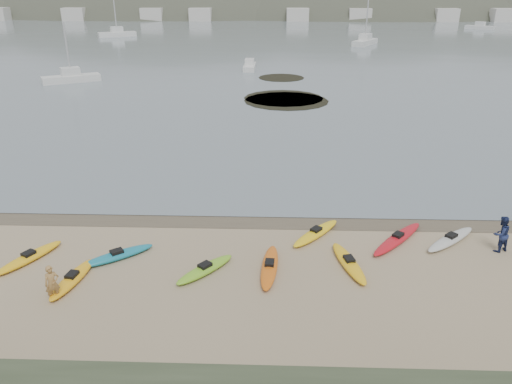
{
  "coord_description": "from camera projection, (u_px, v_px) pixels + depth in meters",
  "views": [
    {
      "loc": [
        0.85,
        -24.36,
        11.81
      ],
      "look_at": [
        0.0,
        0.0,
        1.5
      ],
      "focal_mm": 35.0,
      "sensor_mm": 36.0,
      "label": 1
    }
  ],
  "objects": [
    {
      "name": "far_town",
      "position": [
        290.0,
        15.0,
        159.55
      ],
      "size": [
        199.0,
        5.0,
        4.0
      ],
      "color": "beige",
      "rests_on": "ground"
    },
    {
      "name": "person_east",
      "position": [
        501.0,
        234.0,
        23.35
      ],
      "size": [
        1.06,
        0.96,
        1.79
      ],
      "primitive_type": "imported",
      "rotation": [
        0.0,
        0.0,
        3.52
      ],
      "color": "navy",
      "rests_on": "ground"
    },
    {
      "name": "person_west",
      "position": [
        52.0,
        283.0,
        19.73
      ],
      "size": [
        0.68,
        0.63,
        1.56
      ],
      "primitive_type": "imported",
      "rotation": [
        0.0,
        0.0,
        0.61
      ],
      "color": "#AD7F45",
      "rests_on": "ground"
    },
    {
      "name": "water",
      "position": [
        273.0,
        3.0,
        303.19
      ],
      "size": [
        1200.0,
        1200.0,
        0.0
      ],
      "primitive_type": "plane",
      "color": "slate",
      "rests_on": "ground"
    },
    {
      "name": "moored_boats",
      "position": [
        276.0,
        41.0,
        102.03
      ],
      "size": [
        99.14,
        84.74,
        1.19
      ],
      "color": "silver",
      "rests_on": "ground"
    },
    {
      "name": "far_hills",
      "position": [
        365.0,
        53.0,
        210.54
      ],
      "size": [
        550.0,
        135.0,
        80.0
      ],
      "color": "#384235",
      "rests_on": "ground"
    },
    {
      "name": "ground",
      "position": [
        256.0,
        217.0,
        27.05
      ],
      "size": [
        600.0,
        600.0,
        0.0
      ],
      "primitive_type": "plane",
      "color": "tan",
      "rests_on": "ground"
    },
    {
      "name": "wet_sand",
      "position": [
        256.0,
        220.0,
        26.77
      ],
      "size": [
        60.0,
        60.0,
        0.0
      ],
      "primitive_type": "plane",
      "color": "brown",
      "rests_on": "ground"
    },
    {
      "name": "kelp_mats",
      "position": [
        284.0,
        95.0,
        56.17
      ],
      "size": [
        9.13,
        21.42,
        0.04
      ],
      "color": "black",
      "rests_on": "water"
    },
    {
      "name": "kayaks",
      "position": [
        259.0,
        254.0,
        23.08
      ],
      "size": [
        22.65,
        7.95,
        0.34
      ],
      "color": "red",
      "rests_on": "ground"
    }
  ]
}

